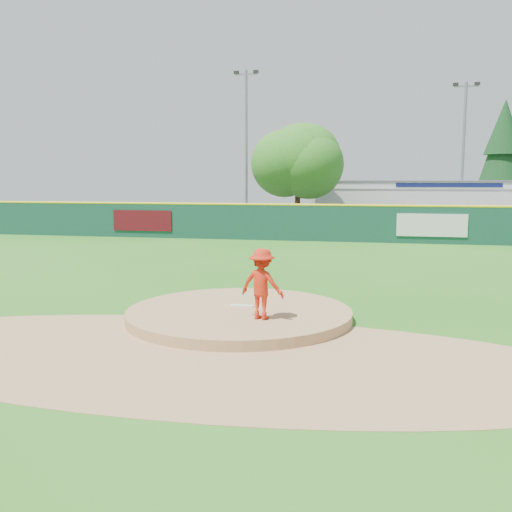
% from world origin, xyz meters
% --- Properties ---
extents(ground, '(120.00, 120.00, 0.00)m').
position_xyz_m(ground, '(0.00, 0.00, 0.00)').
color(ground, '#286B19').
rests_on(ground, ground).
extents(pitchers_mound, '(5.50, 5.50, 0.50)m').
position_xyz_m(pitchers_mound, '(0.00, 0.00, 0.00)').
color(pitchers_mound, '#9E774C').
rests_on(pitchers_mound, ground).
extents(pitching_rubber, '(0.60, 0.15, 0.04)m').
position_xyz_m(pitching_rubber, '(0.00, 0.30, 0.27)').
color(pitching_rubber, white).
rests_on(pitching_rubber, pitchers_mound).
extents(infield_dirt_arc, '(15.40, 15.40, 0.01)m').
position_xyz_m(infield_dirt_arc, '(0.00, -3.00, 0.01)').
color(infield_dirt_arc, '#9E774C').
rests_on(infield_dirt_arc, ground).
extents(parking_lot, '(44.00, 16.00, 0.02)m').
position_xyz_m(parking_lot, '(0.00, 27.00, 0.01)').
color(parking_lot, '#38383A').
rests_on(parking_lot, ground).
extents(pitcher, '(1.16, 0.85, 1.61)m').
position_xyz_m(pitcher, '(0.73, -0.82, 1.06)').
color(pitcher, red).
rests_on(pitcher, pitchers_mound).
extents(van, '(4.90, 2.88, 1.28)m').
position_xyz_m(van, '(4.05, 24.56, 0.66)').
color(van, white).
rests_on(van, parking_lot).
extents(pool_building_grp, '(15.20, 8.20, 3.31)m').
position_xyz_m(pool_building_grp, '(6.00, 31.99, 1.66)').
color(pool_building_grp, silver).
rests_on(pool_building_grp, ground).
extents(fence_banners, '(19.87, 0.04, 1.20)m').
position_xyz_m(fence_banners, '(-2.04, 17.92, 1.00)').
color(fence_banners, '#530B13').
rests_on(fence_banners, ground).
extents(playground_slide, '(0.87, 2.46, 1.35)m').
position_xyz_m(playground_slide, '(-14.15, 23.03, 0.69)').
color(playground_slide, blue).
rests_on(playground_slide, ground).
extents(outfield_fence, '(40.00, 0.14, 2.07)m').
position_xyz_m(outfield_fence, '(0.00, 18.00, 1.09)').
color(outfield_fence, '#123C30').
rests_on(outfield_fence, ground).
extents(deciduous_tree, '(5.60, 5.60, 7.36)m').
position_xyz_m(deciduous_tree, '(-2.00, 25.00, 4.55)').
color(deciduous_tree, '#382314').
rests_on(deciduous_tree, ground).
extents(conifer_tree, '(4.40, 4.40, 9.50)m').
position_xyz_m(conifer_tree, '(13.00, 36.00, 5.54)').
color(conifer_tree, '#382314').
rests_on(conifer_tree, ground).
extents(light_pole_left, '(1.75, 0.25, 11.00)m').
position_xyz_m(light_pole_left, '(-6.00, 27.00, 6.05)').
color(light_pole_left, gray).
rests_on(light_pole_left, ground).
extents(light_pole_right, '(1.75, 0.25, 10.00)m').
position_xyz_m(light_pole_right, '(9.00, 29.00, 5.54)').
color(light_pole_right, gray).
rests_on(light_pole_right, ground).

